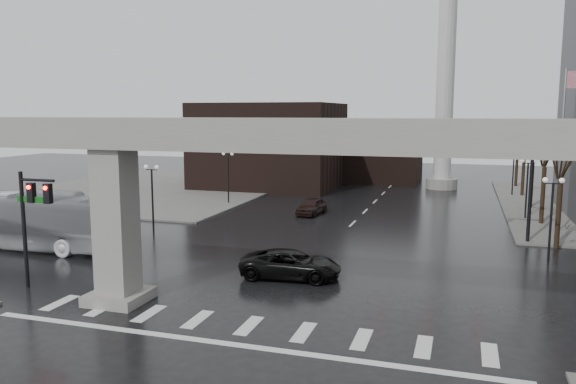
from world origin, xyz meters
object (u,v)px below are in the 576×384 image
signal_mast_arm (473,157)px  city_bus (31,220)px  far_car (312,206)px  pickup_truck (291,264)px

signal_mast_arm → city_bus: (-27.67, -11.35, -3.93)m
city_bus → far_car: city_bus is taller
signal_mast_arm → pickup_truck: size_ratio=2.21×
signal_mast_arm → pickup_truck: 16.53m
pickup_truck → far_car: (-3.90, 18.94, -0.03)m
signal_mast_arm → city_bus: bearing=-157.7°
city_bus → pickup_truck: bearing=-93.9°
pickup_truck → city_bus: (-18.32, 1.32, 1.14)m
pickup_truck → far_car: bearing=5.9°
signal_mast_arm → far_car: size_ratio=2.84×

